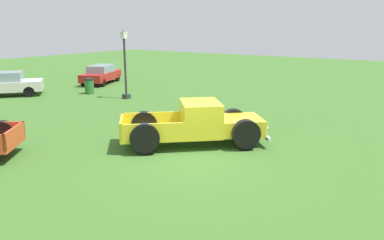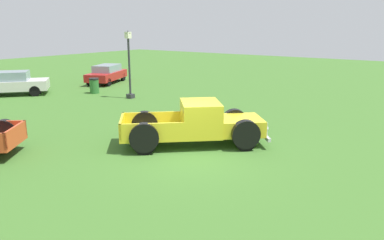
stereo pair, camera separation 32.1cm
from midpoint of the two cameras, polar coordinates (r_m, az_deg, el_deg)
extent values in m
plane|color=#3D6B28|center=(12.00, -0.86, -5.52)|extent=(80.00, 80.00, 0.00)
cube|color=yellow|center=(13.20, 6.67, -0.77)|extent=(2.14, 2.14, 0.55)
cube|color=silver|center=(13.42, 9.87, -0.64)|extent=(1.07, 0.96, 0.46)
sphere|color=silver|center=(13.97, 9.05, 0.11)|extent=(0.20, 0.20, 0.20)
sphere|color=silver|center=(12.84, 10.61, -1.22)|extent=(0.20, 0.20, 0.20)
cube|color=yellow|center=(12.85, 0.62, 0.30)|extent=(2.12, 2.09, 1.16)
cube|color=#8C9EA8|center=(12.90, 3.32, 1.49)|extent=(1.11, 1.00, 0.51)
cube|color=yellow|center=(12.86, -6.95, -2.23)|extent=(2.66, 2.69, 0.10)
cube|color=yellow|center=(13.55, -7.06, 0.05)|extent=(1.47, 1.63, 0.55)
cube|color=yellow|center=(12.00, -6.92, -1.82)|extent=(1.47, 1.63, 0.55)
cube|color=yellow|center=(12.80, -11.54, -0.98)|extent=(1.31, 1.18, 0.55)
cylinder|color=black|center=(14.07, 5.78, -0.96)|extent=(0.67, 0.72, 0.76)
cylinder|color=#B7B7BC|center=(14.08, 5.77, -0.95)|extent=(0.38, 0.39, 0.31)
cylinder|color=black|center=(14.02, 5.80, -0.20)|extent=(0.85, 0.91, 0.97)
cylinder|color=black|center=(12.50, 7.59, -2.99)|extent=(0.67, 0.72, 0.76)
cylinder|color=#B7B7BC|center=(12.49, 7.60, -3.00)|extent=(0.38, 0.39, 0.31)
cylinder|color=black|center=(12.44, 7.62, -2.14)|extent=(0.85, 0.91, 0.97)
cylinder|color=black|center=(13.69, -8.06, -1.47)|extent=(0.67, 0.72, 0.76)
cylinder|color=#B7B7BC|center=(13.70, -8.06, -1.46)|extent=(0.38, 0.39, 0.31)
cylinder|color=black|center=(13.64, -8.09, -0.69)|extent=(0.85, 0.91, 0.97)
cylinder|color=black|center=(12.07, -8.06, -3.64)|extent=(0.67, 0.72, 0.76)
cylinder|color=#B7B7BC|center=(12.06, -8.06, -3.65)|extent=(0.38, 0.39, 0.31)
cylinder|color=black|center=(12.01, -8.09, -2.76)|extent=(0.85, 0.91, 0.97)
cube|color=silver|center=(13.51, 9.98, -1.92)|extent=(1.43, 1.30, 0.12)
cube|color=#D14723|center=(12.99, -26.43, -2.18)|extent=(1.31, 1.04, 0.53)
cylinder|color=black|center=(14.08, -27.80, -2.66)|extent=(0.61, 0.70, 0.73)
cylinder|color=#B7B7BC|center=(14.08, -27.78, -2.65)|extent=(0.36, 0.37, 0.29)
cylinder|color=black|center=(14.03, -27.88, -1.94)|extent=(0.78, 0.89, 0.92)
cube|color=silver|center=(24.84, -27.42, 4.71)|extent=(4.40, 4.11, 0.58)
cube|color=#7F939E|center=(24.80, -27.90, 5.95)|extent=(2.78, 2.68, 0.54)
cylinder|color=black|center=(25.39, -23.79, 4.61)|extent=(0.60, 0.55, 0.62)
cylinder|color=black|center=(23.87, -24.27, 4.01)|extent=(0.60, 0.55, 0.62)
cube|color=#B21E1E|center=(27.79, -14.23, 6.65)|extent=(4.28, 3.08, 0.54)
cube|color=#7F939E|center=(27.85, -14.18, 7.74)|extent=(2.58, 2.14, 0.50)
cylinder|color=black|center=(26.32, -13.95, 5.66)|extent=(0.60, 0.40, 0.58)
cylinder|color=black|center=(26.93, -16.77, 5.66)|extent=(0.60, 0.40, 0.58)
cylinder|color=black|center=(28.77, -11.79, 6.49)|extent=(0.60, 0.40, 0.58)
cylinder|color=black|center=(29.34, -14.42, 6.49)|extent=(0.60, 0.40, 0.58)
cube|color=#2D2D33|center=(21.71, -10.53, 3.62)|extent=(0.36, 0.36, 0.25)
cylinder|color=#2D2D33|center=(21.46, -10.74, 8.09)|extent=(0.12, 0.12, 3.15)
cube|color=#F2EACC|center=(21.35, -10.97, 12.78)|extent=(0.28, 0.28, 0.36)
cone|color=#2D2D33|center=(21.35, -10.99, 13.26)|extent=(0.32, 0.32, 0.14)
cylinder|color=#2D6B2D|center=(23.73, -15.98, 4.95)|extent=(0.56, 0.56, 0.85)
cylinder|color=black|center=(23.66, -16.06, 6.08)|extent=(0.59, 0.59, 0.10)
camera|label=1|loc=(0.16, -90.72, -0.18)|focal=34.44mm
camera|label=2|loc=(0.16, 89.28, 0.18)|focal=34.44mm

